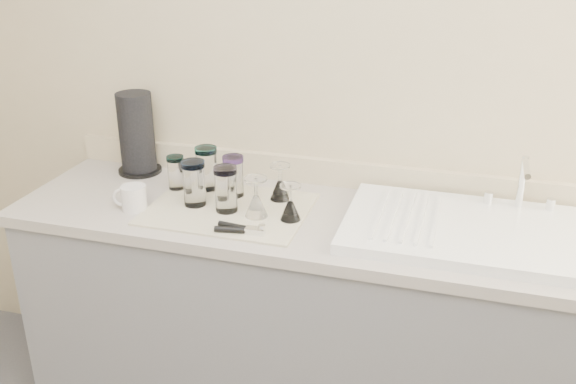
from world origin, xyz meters
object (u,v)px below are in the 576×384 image
(goblet_front_left, at_px, (256,203))
(paper_towel_roll, at_px, (137,134))
(goblet_front_right, at_px, (290,208))
(goblet_back_left, at_px, (280,188))
(tumbler_purple, at_px, (233,176))
(sink_unit, at_px, (474,230))
(white_mug, at_px, (133,198))
(tumbler_lavender, at_px, (226,189))
(tumbler_cyan, at_px, (207,168))
(tumbler_blue, at_px, (194,183))
(can_opener, at_px, (241,229))
(tumbler_teal, at_px, (176,172))

(goblet_front_left, bearing_deg, paper_towel_roll, 155.10)
(goblet_front_right, bearing_deg, goblet_back_left, 118.67)
(tumbler_purple, distance_m, paper_towel_roll, 0.48)
(sink_unit, height_order, white_mug, sink_unit)
(tumbler_lavender, height_order, paper_towel_roll, paper_towel_roll)
(tumbler_cyan, relative_size, paper_towel_roll, 0.50)
(tumbler_purple, bearing_deg, tumbler_lavender, -80.16)
(tumbler_blue, relative_size, paper_towel_roll, 0.50)
(goblet_front_left, height_order, paper_towel_roll, paper_towel_roll)
(tumbler_lavender, bearing_deg, tumbler_cyan, 130.88)
(goblet_front_left, xyz_separation_m, goblet_front_right, (0.12, 0.01, -0.00))
(white_mug, height_order, paper_towel_roll, paper_towel_roll)
(sink_unit, height_order, goblet_back_left, sink_unit)
(goblet_front_right, bearing_deg, can_opener, -133.26)
(sink_unit, bearing_deg, tumbler_cyan, 174.10)
(goblet_front_right, bearing_deg, tumbler_cyan, 155.75)
(goblet_back_left, relative_size, goblet_front_left, 0.94)
(white_mug, bearing_deg, tumbler_teal, 71.19)
(tumbler_purple, relative_size, tumbler_lavender, 0.94)
(paper_towel_roll, bearing_deg, goblet_front_right, -20.68)
(tumbler_teal, height_order, white_mug, tumbler_teal)
(goblet_back_left, bearing_deg, can_opener, -98.76)
(goblet_front_right, xyz_separation_m, can_opener, (-0.13, -0.13, -0.03))
(tumbler_teal, xyz_separation_m, paper_towel_roll, (-0.22, 0.13, 0.09))
(tumbler_teal, bearing_deg, goblet_back_left, 2.13)
(goblet_front_left, bearing_deg, can_opener, -94.01)
(can_opener, bearing_deg, tumbler_blue, 145.56)
(tumbler_cyan, distance_m, tumbler_lavender, 0.21)
(tumbler_teal, bearing_deg, tumbler_cyan, 15.24)
(tumbler_teal, height_order, can_opener, tumbler_teal)
(white_mug, bearing_deg, tumbler_blue, 23.72)
(tumbler_purple, bearing_deg, goblet_front_left, -46.31)
(tumbler_purple, relative_size, tumbler_blue, 0.93)
(tumbler_purple, xyz_separation_m, tumbler_blue, (-0.10, -0.11, 0.01))
(sink_unit, distance_m, tumbler_cyan, 0.97)
(sink_unit, xyz_separation_m, tumbler_lavender, (-0.82, -0.06, 0.07))
(goblet_back_left, bearing_deg, paper_towel_roll, 169.57)
(tumbler_cyan, height_order, tumbler_purple, tumbler_cyan)
(tumbler_blue, bearing_deg, paper_towel_roll, 145.03)
(can_opener, xyz_separation_m, paper_towel_roll, (-0.58, 0.40, 0.14))
(paper_towel_roll, bearing_deg, tumbler_blue, -34.97)
(goblet_front_left, xyz_separation_m, white_mug, (-0.43, -0.06, -0.01))
(tumbler_teal, bearing_deg, tumbler_lavender, -27.69)
(tumbler_cyan, bearing_deg, white_mug, -127.81)
(tumbler_teal, relative_size, goblet_front_right, 1.01)
(tumbler_purple, xyz_separation_m, white_mug, (-0.30, -0.20, -0.04))
(goblet_back_left, relative_size, paper_towel_roll, 0.41)
(white_mug, bearing_deg, goblet_front_right, 6.64)
(paper_towel_roll, bearing_deg, tumbler_purple, -16.20)
(goblet_front_right, xyz_separation_m, white_mug, (-0.55, -0.06, -0.01))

